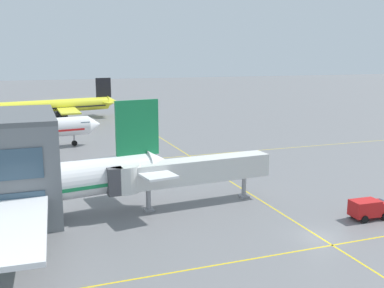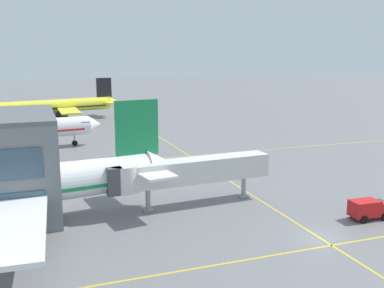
{
  "view_description": "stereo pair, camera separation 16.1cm",
  "coord_description": "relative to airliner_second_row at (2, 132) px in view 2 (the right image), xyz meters",
  "views": [
    {
      "loc": [
        -25.3,
        -33.69,
        17.27
      ],
      "look_at": [
        -1.99,
        30.69,
        3.54
      ],
      "focal_mm": 41.55,
      "sensor_mm": 36.0,
      "label": 1
    },
    {
      "loc": [
        -25.15,
        -33.75,
        17.27
      ],
      "look_at": [
        -1.99,
        30.69,
        3.54
      ],
      "focal_mm": 41.55,
      "sensor_mm": 36.0,
      "label": 2
    }
  ],
  "objects": [
    {
      "name": "taxiway_markings",
      "position": [
        30.72,
        -33.7,
        -3.82
      ],
      "size": [
        127.99,
        87.0,
        0.01
      ],
      "color": "yellow",
      "rests_on": "ground"
    },
    {
      "name": "ground_plane",
      "position": [
        30.72,
        -51.48,
        -3.82
      ],
      "size": [
        600.0,
        600.0,
        0.0
      ],
      "primitive_type": "plane",
      "color": "slate"
    },
    {
      "name": "airliner_second_row",
      "position": [
        0.0,
        0.0,
        0.0
      ],
      "size": [
        35.98,
        30.72,
        11.2
      ],
      "color": "white",
      "rests_on": "ground"
    },
    {
      "name": "jet_bridge",
      "position": [
        20.8,
        -38.32,
        0.24
      ],
      "size": [
        19.92,
        4.19,
        5.58
      ],
      "color": "silver",
      "rests_on": "ground"
    },
    {
      "name": "airliner_third_row",
      "position": [
        11.86,
        39.74,
        -0.08
      ],
      "size": [
        34.9,
        29.68,
        10.95
      ],
      "color": "yellow",
      "rests_on": "ground"
    },
    {
      "name": "service_truck_red_van",
      "position": [
        38.68,
        -49.08,
        -2.65
      ],
      "size": [
        4.19,
        2.3,
        2.1
      ],
      "color": "red",
      "rests_on": "ground"
    }
  ]
}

